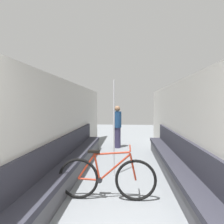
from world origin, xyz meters
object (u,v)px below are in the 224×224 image
(bicycle, at_px, (107,178))
(grab_pole_near, at_px, (114,129))
(bench_seat_row_left, at_px, (71,163))
(bench_seat_row_right, at_px, (176,166))
(passenger_standing, at_px, (117,126))

(bicycle, xyz_separation_m, grab_pole_near, (0.04, 1.19, 0.69))
(bench_seat_row_left, relative_size, bicycle, 3.37)
(bench_seat_row_left, xyz_separation_m, grab_pole_near, (0.96, 0.17, 0.76))
(bench_seat_row_left, bearing_deg, grab_pole_near, 9.83)
(bench_seat_row_left, height_order, grab_pole_near, grab_pole_near)
(bench_seat_row_right, bearing_deg, bicycle, -143.75)
(bench_seat_row_right, bearing_deg, passenger_standing, 114.87)
(bicycle, height_order, passenger_standing, passenger_standing)
(bench_seat_row_right, bearing_deg, bench_seat_row_left, 180.00)
(bench_seat_row_right, height_order, bicycle, bench_seat_row_right)
(bicycle, relative_size, passenger_standing, 1.07)
(bench_seat_row_right, xyz_separation_m, grab_pole_near, (-1.35, 0.17, 0.76))
(grab_pole_near, bearing_deg, bicycle, -92.07)
(bench_seat_row_left, xyz_separation_m, bench_seat_row_right, (2.31, 0.00, 0.00))
(bench_seat_row_right, xyz_separation_m, passenger_standing, (-1.42, 3.06, 0.51))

